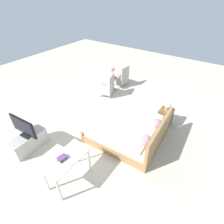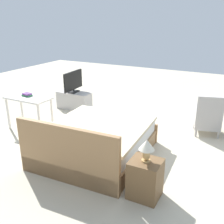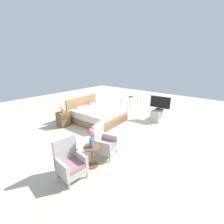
# 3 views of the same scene
# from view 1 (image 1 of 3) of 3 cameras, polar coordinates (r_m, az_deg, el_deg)

# --- Properties ---
(ground_plane) EXTENTS (16.00, 16.00, 0.00)m
(ground_plane) POSITION_cam_1_polar(r_m,az_deg,el_deg) (5.86, -2.45, -3.84)
(ground_plane) COLOR beige
(bed) EXTENTS (1.87, 2.09, 0.96)m
(bed) POSITION_cam_1_polar(r_m,az_deg,el_deg) (5.19, 5.17, -5.94)
(bed) COLOR #997047
(bed) RESTS_ON ground_plane
(armchair_by_window_left) EXTENTS (0.58, 0.58, 0.92)m
(armchair_by_window_left) POSITION_cam_1_polar(r_m,az_deg,el_deg) (8.00, 3.16, 11.10)
(armchair_by_window_left) COLOR #ADA8A3
(armchair_by_window_left) RESTS_ON ground_plane
(armchair_by_window_right) EXTENTS (0.67, 0.67, 0.92)m
(armchair_by_window_right) POSITION_cam_1_polar(r_m,az_deg,el_deg) (7.18, -1.60, 8.02)
(armchair_by_window_right) COLOR #ADA8A3
(armchair_by_window_right) RESTS_ON ground_plane
(side_table) EXTENTS (0.40, 0.40, 0.55)m
(side_table) POSITION_cam_1_polar(r_m,az_deg,el_deg) (7.64, 0.18, 9.68)
(side_table) COLOR brown
(side_table) RESTS_ON ground_plane
(flower_vase) EXTENTS (0.17, 0.17, 0.48)m
(flower_vase) POSITION_cam_1_polar(r_m,az_deg,el_deg) (7.43, 0.18, 13.11)
(flower_vase) COLOR #4C709E
(flower_vase) RESTS_ON side_table
(nightstand) EXTENTS (0.44, 0.41, 0.58)m
(nightstand) POSITION_cam_1_polar(r_m,az_deg,el_deg) (5.91, 16.91, -1.65)
(nightstand) COLOR brown
(nightstand) RESTS_ON ground_plane
(table_lamp) EXTENTS (0.22, 0.22, 0.33)m
(table_lamp) POSITION_cam_1_polar(r_m,az_deg,el_deg) (5.63, 17.80, 2.40)
(table_lamp) COLOR tan
(table_lamp) RESTS_ON nightstand
(tv_stand) EXTENTS (0.96, 0.40, 0.48)m
(tv_stand) POSITION_cam_1_polar(r_m,az_deg,el_deg) (5.42, -25.41, -8.79)
(tv_stand) COLOR #B7B2AD
(tv_stand) RESTS_ON ground_plane
(tv_flatscreen) EXTENTS (0.22, 0.87, 0.59)m
(tv_flatscreen) POSITION_cam_1_polar(r_m,az_deg,el_deg) (5.08, -27.01, -4.39)
(tv_flatscreen) COLOR black
(tv_flatscreen) RESTS_ON tv_stand
(vanity_desk) EXTENTS (1.04, 0.52, 0.78)m
(vanity_desk) POSITION_cam_1_polar(r_m,az_deg,el_deg) (4.07, -14.53, -15.36)
(vanity_desk) COLOR silver
(vanity_desk) RESTS_ON ground_plane
(book_stack) EXTENTS (0.21, 0.17, 0.07)m
(book_stack) POSITION_cam_1_polar(r_m,az_deg,el_deg) (3.96, -15.95, -14.25)
(book_stack) COLOR #337A47
(book_stack) RESTS_ON vanity_desk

